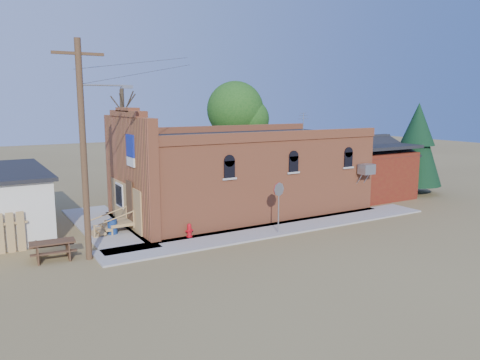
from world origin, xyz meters
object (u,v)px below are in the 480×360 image
brick_bar (239,173)px  picnic_table (53,247)px  fire_hydrant (189,230)px  utility_pole (85,146)px  stop_sign (279,194)px  trash_barrel (112,227)px

brick_bar → picnic_table: 11.82m
fire_hydrant → utility_pole: bearing=167.9°
brick_bar → picnic_table: (-11.14, -3.47, -1.85)m
stop_sign → trash_barrel: 8.38m
utility_pole → brick_bar: bearing=23.7°
brick_bar → fire_hydrant: (-4.97, -3.70, -1.93)m
brick_bar → utility_pole: (-9.79, -4.29, 2.43)m
brick_bar → trash_barrel: bearing=-171.0°
brick_bar → picnic_table: size_ratio=8.61×
stop_sign → picnic_table: (-10.35, 1.73, -1.54)m
trash_barrel → utility_pole: bearing=-120.3°
utility_pole → trash_barrel: utility_pole is taller
utility_pole → stop_sign: (9.00, -0.91, -2.74)m
brick_bar → utility_pole: size_ratio=1.82×
brick_bar → utility_pole: 10.96m
brick_bar → utility_pole: utility_pole is taller
fire_hydrant → stop_sign: stop_sign is taller
fire_hydrant → picnic_table: bearing=158.8°
brick_bar → stop_sign: bearing=-98.6°
fire_hydrant → brick_bar: bearing=17.5°
brick_bar → fire_hydrant: size_ratio=24.46×
trash_barrel → picnic_table: 3.82m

